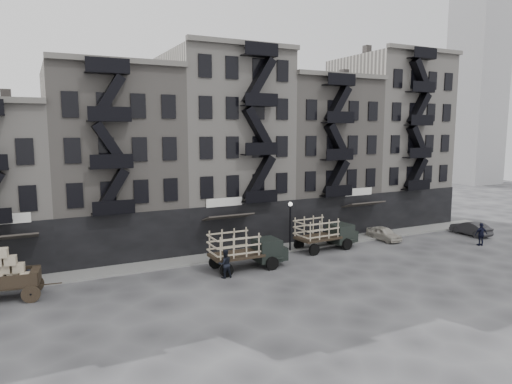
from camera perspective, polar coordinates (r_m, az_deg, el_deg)
name	(u,v)px	position (r m, az deg, el deg)	size (l,w,h in m)	color
ground	(274,265)	(35.36, 2.22, -9.07)	(140.00, 140.00, 0.00)	#38383A
sidewalk	(252,252)	(38.54, -0.49, -7.51)	(55.00, 2.50, 0.15)	slate
building_midwest	(113,163)	(40.04, -17.46, 3.50)	(10.00, 11.35, 16.20)	slate
building_center	(223,149)	(42.73, -4.11, 5.44)	(10.00, 11.35, 18.20)	#A7A199
building_mideast	(313,156)	(47.52, 7.14, 4.44)	(10.00, 11.35, 16.20)	slate
building_east	(388,141)	(53.66, 16.13, 6.18)	(10.00, 11.35, 19.20)	#A7A199
lamp_post	(290,220)	(38.33, 4.30, -3.46)	(0.36, 0.36, 4.28)	black
distant_tower	(482,0)	(99.67, 26.45, 20.71)	(8.00, 8.00, 66.00)	gray
wagon	(4,271)	(31.66, -28.94, -8.61)	(4.08, 2.56, 3.24)	black
stake_truck_west	(246,247)	(33.89, -1.23, -6.90)	(5.84, 2.49, 2.91)	black
stake_truck_east	(325,231)	(39.74, 8.65, -4.82)	(5.81, 2.67, 2.85)	black
car_east	(384,233)	(44.40, 15.69, -5.01)	(1.49, 3.69, 1.26)	#B6B0A3
car_far	(471,228)	(49.43, 25.25, -4.12)	(1.42, 4.06, 1.34)	#242326
pedestrian_west	(31,283)	(32.06, -26.36, -10.11)	(0.62, 0.41, 1.71)	black
pedestrian_mid	(225,264)	(32.17, -3.89, -8.94)	(0.98, 0.76, 2.01)	black
policeman	(481,234)	(45.34, 26.32, -4.76)	(1.20, 0.50, 2.05)	black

